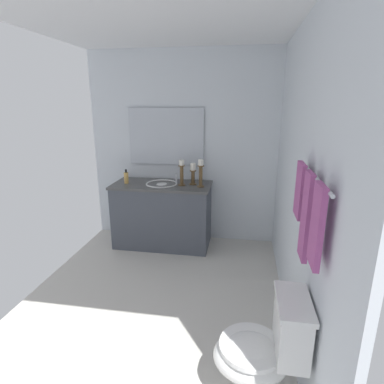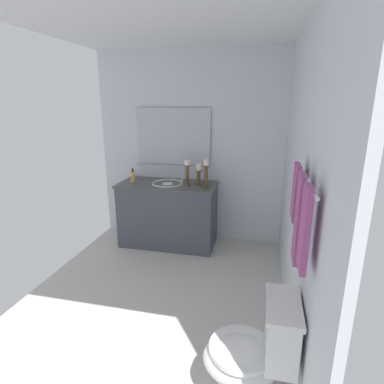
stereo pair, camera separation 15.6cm
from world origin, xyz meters
name	(u,v)px [view 1 (the left image)]	position (x,y,z in m)	size (l,w,h in m)	color
floor	(154,300)	(0.00, 0.00, -0.01)	(3.04, 2.46, 0.02)	beige
wall_back	(300,180)	(0.00, 1.23, 1.23)	(3.04, 0.04, 2.45)	silver
wall_left	(184,149)	(-1.52, 0.00, 1.23)	(0.04, 2.46, 2.45)	silver
ceiling	(143,11)	(0.00, 0.00, 2.46)	(3.04, 2.46, 0.02)	white
vanity_cabinet	(163,215)	(-1.19, -0.22, 0.41)	(0.58, 1.24, 0.82)	#474C56
sink_basin	(162,187)	(-1.19, -0.22, 0.78)	(0.40, 0.40, 0.24)	white
mirror	(166,137)	(-1.47, -0.22, 1.38)	(0.02, 0.98, 0.72)	silver
candle_holder_tall	(201,173)	(-1.14, 0.28, 1.00)	(0.09, 0.09, 0.33)	brown
candle_holder_short	(193,173)	(-1.24, 0.17, 0.96)	(0.09, 0.09, 0.27)	brown
candle_holder_mid	(182,172)	(-1.18, 0.04, 0.99)	(0.09, 0.09, 0.31)	brown
soap_bottle	(126,178)	(-1.15, -0.67, 0.90)	(0.06, 0.06, 0.18)	#E5B259
toilet	(262,352)	(0.90, 0.95, 0.37)	(0.39, 0.54, 0.75)	white
towel_bar	(314,176)	(0.72, 1.17, 1.42)	(0.02, 0.02, 0.80)	silver
towel_near_vanity	(300,190)	(0.45, 1.15, 1.27)	(0.20, 0.03, 0.36)	#A54C8C
towel_center	(306,216)	(0.72, 1.15, 1.18)	(0.16, 0.03, 0.52)	#A54C8C
towel_near_corner	(317,226)	(0.99, 1.15, 1.23)	(0.17, 0.03, 0.42)	#A54C8C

